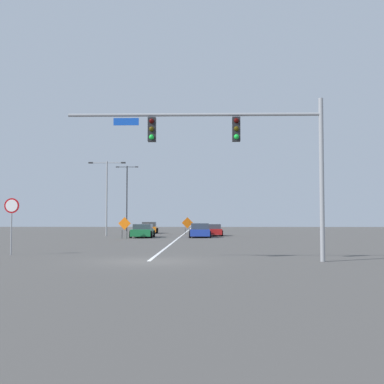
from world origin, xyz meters
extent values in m
plane|color=#4C4947|center=(0.00, 0.00, 0.00)|extent=(172.60, 172.60, 0.00)
cube|color=white|center=(0.00, 47.94, 0.00)|extent=(0.16, 95.89, 0.01)
cylinder|color=gray|center=(7.41, 0.00, 3.51)|extent=(0.20, 0.20, 7.01)
cylinder|color=gray|center=(1.94, 0.00, 6.32)|extent=(10.94, 0.14, 0.14)
cube|color=black|center=(3.77, 0.00, 5.68)|extent=(0.34, 0.32, 1.05)
sphere|color=#3A0503|center=(3.77, -0.17, 6.03)|extent=(0.22, 0.22, 0.22)
sphere|color=#3C3106|center=(3.77, -0.17, 5.68)|extent=(0.22, 0.22, 0.22)
sphere|color=green|center=(3.77, -0.17, 5.33)|extent=(0.22, 0.22, 0.22)
cube|color=black|center=(0.12, 0.00, 5.68)|extent=(0.34, 0.32, 1.05)
sphere|color=#3A0503|center=(0.12, -0.17, 6.03)|extent=(0.22, 0.22, 0.22)
sphere|color=#3C3106|center=(0.12, -0.17, 5.68)|extent=(0.22, 0.22, 0.22)
sphere|color=green|center=(0.12, -0.17, 5.33)|extent=(0.22, 0.22, 0.22)
cube|color=#1447B7|center=(-1.00, 0.00, 6.03)|extent=(1.10, 0.03, 0.32)
cylinder|color=gray|center=(-7.34, 3.64, 1.05)|extent=(0.07, 0.07, 2.10)
cylinder|color=#B20F14|center=(-7.34, 3.64, 2.48)|extent=(0.76, 0.03, 0.76)
cylinder|color=white|center=(-7.34, 3.62, 2.48)|extent=(0.61, 0.01, 0.61)
cylinder|color=black|center=(-8.83, 51.91, 4.73)|extent=(0.16, 0.16, 9.47)
cylinder|color=black|center=(-9.54, 51.91, 9.32)|extent=(1.41, 0.08, 0.08)
cube|color=#262628|center=(-10.25, 51.91, 9.32)|extent=(0.44, 0.24, 0.14)
cylinder|color=black|center=(-8.13, 51.91, 9.32)|extent=(1.41, 0.08, 0.08)
cube|color=#262628|center=(-7.42, 51.91, 9.32)|extent=(0.44, 0.24, 0.14)
cylinder|color=gray|center=(-7.66, 30.39, 3.86)|extent=(0.16, 0.16, 7.73)
cylinder|color=gray|center=(-8.51, 30.39, 7.58)|extent=(1.70, 0.08, 0.08)
cube|color=#262628|center=(-9.36, 30.39, 7.58)|extent=(0.44, 0.24, 0.14)
cylinder|color=gray|center=(-6.81, 30.39, 7.58)|extent=(1.70, 0.08, 0.08)
cube|color=#262628|center=(-5.96, 30.39, 7.58)|extent=(0.44, 0.24, 0.14)
cube|color=orange|center=(-4.75, 23.76, 1.37)|extent=(1.15, 0.17, 1.15)
cylinder|color=black|center=(-4.97, 23.78, 0.39)|extent=(0.05, 0.05, 0.78)
cylinder|color=black|center=(-4.53, 23.73, 0.39)|extent=(0.05, 0.05, 0.78)
cube|color=orange|center=(0.42, 38.35, 1.30)|extent=(1.31, 0.32, 1.34)
cylinder|color=black|center=(0.17, 38.29, 0.31)|extent=(0.05, 0.05, 0.61)
cylinder|color=black|center=(0.67, 38.40, 0.31)|extent=(0.05, 0.05, 0.61)
cube|color=#1E389E|center=(1.98, 27.27, 0.47)|extent=(1.90, 4.31, 0.63)
cube|color=#333D47|center=(1.98, 27.06, 1.07)|extent=(1.69, 2.41, 0.57)
cylinder|color=black|center=(2.88, 28.78, 0.32)|extent=(0.23, 0.64, 0.64)
cylinder|color=black|center=(1.04, 28.75, 0.32)|extent=(0.23, 0.64, 0.64)
cylinder|color=black|center=(2.92, 25.78, 0.32)|extent=(0.23, 0.64, 0.64)
cylinder|color=black|center=(1.09, 25.76, 0.32)|extent=(0.23, 0.64, 0.64)
cube|color=orange|center=(-4.31, 40.29, 0.49)|extent=(2.01, 3.92, 0.65)
cube|color=#333D47|center=(-4.32, 40.48, 1.10)|extent=(1.74, 1.96, 0.57)
cylinder|color=black|center=(-5.17, 38.91, 0.32)|extent=(0.25, 0.65, 0.64)
cylinder|color=black|center=(-3.33, 38.99, 0.32)|extent=(0.25, 0.65, 0.64)
cylinder|color=black|center=(-5.29, 41.59, 0.32)|extent=(0.25, 0.65, 0.64)
cylinder|color=black|center=(-3.45, 41.68, 0.32)|extent=(0.25, 0.65, 0.64)
cube|color=red|center=(3.28, 31.70, 0.45)|extent=(1.88, 4.11, 0.58)
cube|color=#333D47|center=(3.28, 31.50, 0.98)|extent=(1.66, 2.36, 0.49)
cylinder|color=black|center=(4.13, 33.15, 0.32)|extent=(0.24, 0.65, 0.64)
cylinder|color=black|center=(2.36, 33.10, 0.32)|extent=(0.24, 0.65, 0.64)
cylinder|color=black|center=(4.20, 30.30, 0.32)|extent=(0.24, 0.65, 0.64)
cylinder|color=black|center=(2.43, 30.26, 0.32)|extent=(0.24, 0.65, 0.64)
cube|color=#196B38|center=(-3.50, 26.92, 0.48)|extent=(1.95, 4.47, 0.64)
cube|color=#333D47|center=(-3.50, 27.14, 1.04)|extent=(1.73, 2.29, 0.48)
cylinder|color=black|center=(-4.42, 25.35, 0.32)|extent=(0.23, 0.64, 0.64)
cylinder|color=black|center=(-2.54, 25.38, 0.32)|extent=(0.23, 0.64, 0.64)
cylinder|color=black|center=(-4.47, 28.46, 0.32)|extent=(0.23, 0.64, 0.64)
cylinder|color=black|center=(-2.58, 28.49, 0.32)|extent=(0.23, 0.64, 0.64)
camera|label=1|loc=(2.37, -21.83, 1.84)|focal=47.66mm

